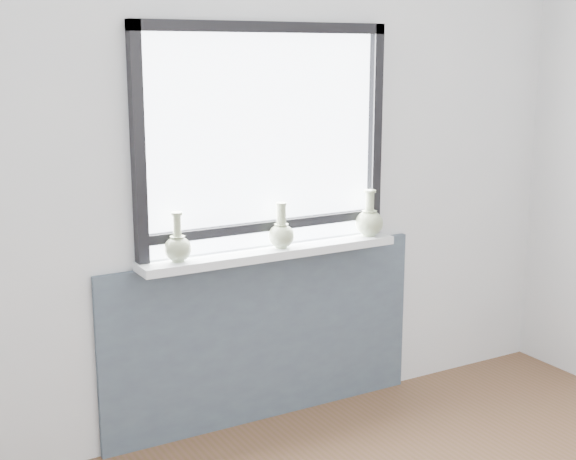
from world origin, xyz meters
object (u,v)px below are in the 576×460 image
windowsill (271,252)px  vase_a (178,246)px  vase_c (369,221)px  vase_b (281,233)px

windowsill → vase_a: vase_a is taller
vase_c → vase_a: bearing=179.7°
vase_b → vase_c: size_ratio=0.93×
windowsill → vase_a: size_ratio=5.88×
windowsill → vase_b: bearing=-17.5°
vase_a → vase_c: vase_c is taller
windowsill → vase_b: (0.05, -0.01, 0.09)m
vase_b → vase_c: bearing=0.2°
windowsill → vase_b: vase_b is taller
vase_a → vase_c: bearing=-0.3°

